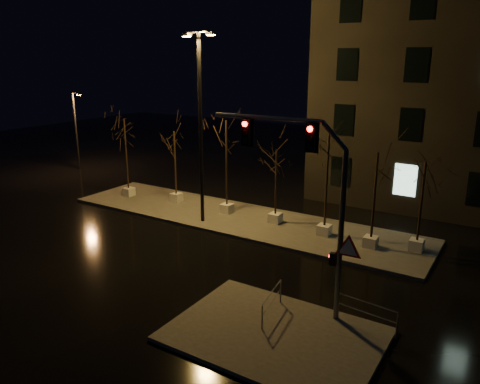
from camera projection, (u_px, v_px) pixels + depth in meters
The scene contains 15 objects.
ground at pixel (172, 254), 22.68m from camera, with size 90.00×90.00×0.00m, color black.
median at pixel (238, 218), 27.55m from camera, with size 22.00×5.00×0.15m, color #474540.
sidewalk_corner at pixel (275, 335), 15.98m from camera, with size 7.00×5.00×0.15m, color #474540.
tree_0 at pixel (125, 136), 30.73m from camera, with size 1.80×1.80×5.38m.
tree_1 at pixel (175, 147), 29.58m from camera, with size 1.80×1.80×4.72m.
tree_2 at pixel (226, 142), 27.15m from camera, with size 1.80×1.80×5.73m.
tree_3 at pixel (276, 166), 25.74m from camera, with size 1.80×1.80×4.32m.
tree_4 at pixel (328, 156), 23.64m from camera, with size 1.80×1.80×5.60m.
tree_5 at pixel (376, 174), 22.17m from camera, with size 1.80×1.80×4.89m.
tree_6 at pixel (424, 182), 21.87m from camera, with size 1.80×1.80×4.51m.
traffic_signal_mast at pixel (311, 190), 16.11m from camera, with size 5.81×0.40×7.09m.
streetlight_main at pixel (200, 116), 25.30m from camera, with size 2.56×0.98×10.38m.
streetlight_far at pixel (76, 128), 39.16m from camera, with size 1.26×0.44×6.47m.
guard_rail_a at pixel (366, 311), 16.14m from camera, with size 2.23×0.29×0.97m.
guard_rail_b at pixel (272, 299), 16.89m from camera, with size 0.36×2.03×0.97m.
Camera 1 is at (13.94, -16.00, 9.18)m, focal length 35.00 mm.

